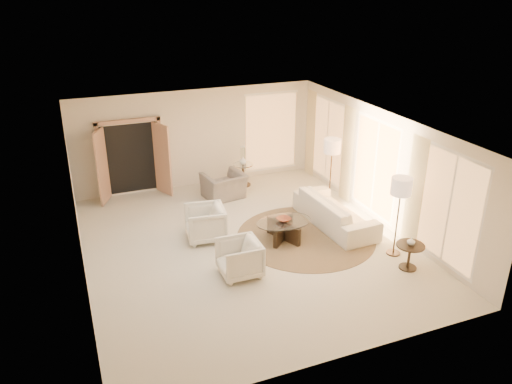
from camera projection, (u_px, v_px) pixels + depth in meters
name	position (u px, v px, depth m)	size (l,w,h in m)	color
room	(246.00, 189.00, 10.85)	(7.04, 8.04, 2.83)	beige
windows_right	(377.00, 169.00, 12.13)	(0.10, 6.40, 2.40)	#EAA65D
window_back_corner	(271.00, 132.00, 15.02)	(1.70, 0.10, 2.40)	#EAA65D
curtains_right	(355.00, 160.00, 12.90)	(0.06, 5.20, 2.60)	beige
french_doors	(132.00, 159.00, 13.60)	(1.95, 0.66, 2.16)	tan
area_rug	(306.00, 236.00, 11.79)	(3.26, 3.26, 0.01)	#3E2D1B
sofa	(335.00, 211.00, 12.20)	(2.52, 0.98, 0.74)	silver
armchair_left	(205.00, 222.00, 11.51)	(0.87, 0.81, 0.89)	silver
armchair_right	(239.00, 257.00, 10.12)	(0.81, 0.76, 0.83)	silver
accent_chair	(224.00, 182.00, 13.69)	(1.08, 0.70, 0.95)	gray
coffee_table	(284.00, 228.00, 11.53)	(1.56, 1.56, 0.48)	black
end_table	(410.00, 252.00, 10.36)	(0.59, 0.59, 0.56)	black
side_table	(243.00, 173.00, 14.54)	(0.57, 0.57, 0.66)	#31251B
floor_lamp_near	(332.00, 149.00, 12.92)	(0.44, 0.44, 1.81)	#31251B
floor_lamp_far	(401.00, 190.00, 10.45)	(0.44, 0.44, 1.81)	#31251B
bowl	(284.00, 220.00, 11.44)	(0.32, 0.32, 0.08)	brown
end_vase	(411.00, 241.00, 10.25)	(0.17, 0.17, 0.17)	white
side_vase	(243.00, 161.00, 14.40)	(0.21, 0.21, 0.22)	white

